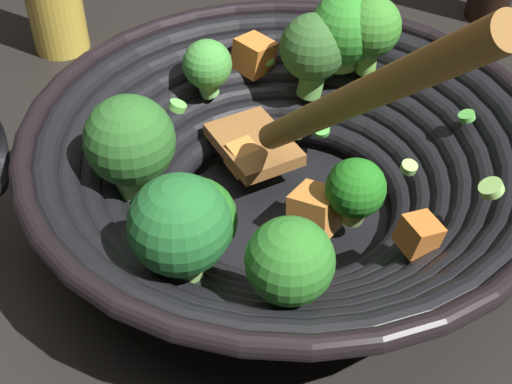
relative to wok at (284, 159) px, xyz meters
name	(u,v)px	position (x,y,z in m)	size (l,w,h in m)	color
ground_plane	(284,219)	(0.00, 0.00, -0.06)	(4.00, 4.00, 0.00)	black
wok	(284,159)	(0.00, 0.00, 0.00)	(0.36, 0.36, 0.24)	black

